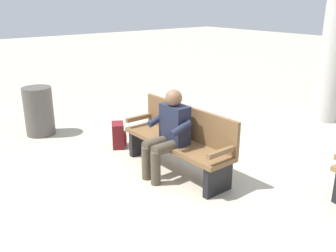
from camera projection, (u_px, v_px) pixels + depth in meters
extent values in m
plane|color=#B7AD99|center=(176.00, 171.00, 5.16)|extent=(40.00, 40.00, 0.00)
cube|color=brown|center=(176.00, 143.00, 5.02)|extent=(1.81, 0.50, 0.06)
cube|color=brown|center=(188.00, 122.00, 5.07)|extent=(1.80, 0.07, 0.45)
cube|color=brown|center=(222.00, 152.00, 4.35)|extent=(0.07, 0.48, 0.06)
cube|color=brown|center=(140.00, 118.00, 5.60)|extent=(0.07, 0.48, 0.06)
cube|color=black|center=(218.00, 179.00, 4.51)|extent=(0.08, 0.43, 0.39)
cube|color=black|center=(142.00, 142.00, 5.68)|extent=(0.08, 0.43, 0.39)
cube|color=#1E2338|center=(175.00, 124.00, 4.87)|extent=(0.40, 0.22, 0.52)
sphere|color=brown|center=(174.00, 98.00, 4.74)|extent=(0.22, 0.22, 0.22)
cylinder|color=#4C4233|center=(167.00, 147.00, 4.76)|extent=(0.15, 0.42, 0.15)
cylinder|color=#4C4233|center=(158.00, 143.00, 4.90)|extent=(0.15, 0.42, 0.15)
cylinder|color=#4C4233|center=(156.00, 168.00, 4.72)|extent=(0.13, 0.13, 0.45)
cylinder|color=#4C4233|center=(146.00, 163.00, 4.87)|extent=(0.13, 0.13, 0.45)
cylinder|color=#1E2338|center=(181.00, 129.00, 4.63)|extent=(0.09, 0.31, 0.18)
cylinder|color=#1E2338|center=(158.00, 119.00, 4.98)|extent=(0.09, 0.31, 0.18)
cube|color=maroon|center=(118.00, 135.00, 5.93)|extent=(0.35, 0.30, 0.40)
cube|color=maroon|center=(125.00, 138.00, 5.97)|extent=(0.20, 0.14, 0.18)
cylinder|color=#514C47|center=(39.00, 111.00, 6.43)|extent=(0.50, 0.50, 0.84)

